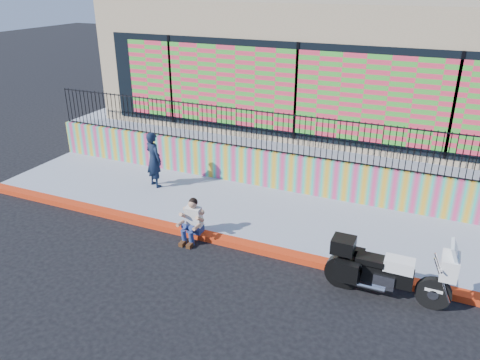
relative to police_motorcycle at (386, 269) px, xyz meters
The scene contains 10 objects.
ground 3.54m from the police_motorcycle, behind, with size 90.00×90.00×0.00m, color black.
red_curb 3.53m from the police_motorcycle, behind, with size 16.00×0.30×0.15m, color #B72A0D.
sidewalk 4.11m from the police_motorcycle, 147.59° to the left, with size 16.00×3.00×0.15m, color #919AAE.
mural_wall 5.12m from the police_motorcycle, 132.28° to the left, with size 16.00×0.20×1.10m, color #D73871.
metal_fence 5.26m from the police_motorcycle, 132.28° to the left, with size 15.80×0.04×1.20m, color black, non-canonical shape.
elevated_platform 9.53m from the police_motorcycle, 111.18° to the left, with size 16.00×10.00×1.25m, color #919AAE.
storefront_building 9.69m from the police_motorcycle, 111.66° to the left, with size 14.00×8.06×4.00m.
police_motorcycle is the anchor object (origin of this frame).
police_officer 7.43m from the police_motorcycle, 160.66° to the left, with size 0.61×0.40×1.67m, color black.
seated_man 4.58m from the police_motorcycle, behind, with size 0.54×0.71×1.06m.
Camera 1 is at (3.95, -8.75, 5.90)m, focal length 35.00 mm.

